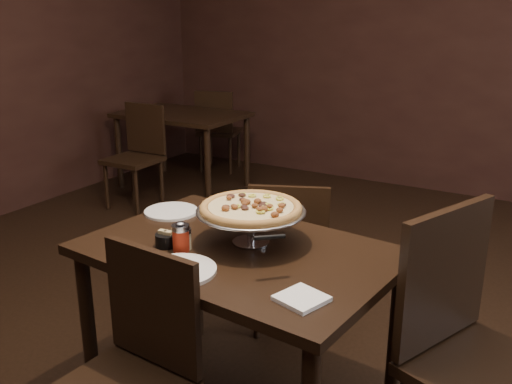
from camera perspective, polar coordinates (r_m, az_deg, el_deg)
The scene contains 16 objects.
room at distance 2.04m, azimuth 1.45°, elevation 11.69°, with size 6.04×7.04×2.84m.
dining_table at distance 2.26m, azimuth -1.75°, elevation -7.87°, with size 1.25×0.90×0.74m.
background_table at distance 5.37m, azimuth -7.43°, elevation 6.89°, with size 1.13×0.75×0.71m.
pizza_stand at distance 2.21m, azimuth -0.52°, elevation -1.66°, with size 0.43×0.43×0.18m.
parmesan_shaker at distance 2.20m, azimuth -7.17°, elevation -4.61°, with size 0.05×0.05×0.10m.
pepper_flake_shaker at distance 2.19m, azimuth -7.53°, elevation -4.49°, with size 0.07×0.07×0.12m.
packet_caddy at distance 2.25m, azimuth -9.00°, elevation -4.72°, with size 0.08×0.08×0.06m.
napkin_stack at distance 1.84m, azimuth 4.59°, elevation -10.57°, with size 0.14×0.14×0.01m, color white.
plate_left at distance 2.61m, azimuth -8.48°, elevation -1.93°, with size 0.24×0.24×0.01m, color white.
plate_near at distance 2.04m, azimuth -7.80°, elevation -7.78°, with size 0.27×0.27×0.01m, color white.
serving_spatula at distance 1.94m, azimuth 1.34°, elevation -4.62°, with size 0.14×0.14×0.02m.
chair_far at distance 2.90m, azimuth 3.35°, elevation -5.91°, with size 0.51×0.51×0.83m.
chair_near at distance 2.04m, azimuth -12.37°, elevation -16.90°, with size 0.44×0.44×0.87m.
chair_side at distance 2.10m, azimuth 20.78°, elevation -14.28°, with size 0.61×0.61×1.00m.
bg_chair_far at distance 5.90m, azimuth -3.87°, elevation 6.46°, with size 0.49×0.49×0.85m.
bg_chair_near at distance 4.93m, azimuth -11.74°, elevation 3.98°, with size 0.41×0.41×0.86m.
Camera 1 is at (1.05, -1.75, 1.62)m, focal length 40.00 mm.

